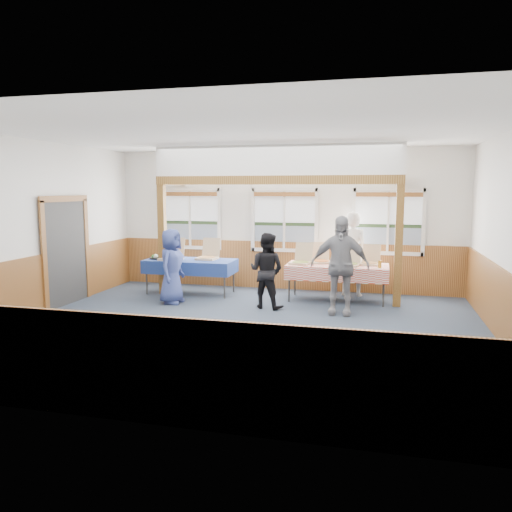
% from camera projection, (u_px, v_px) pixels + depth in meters
% --- Properties ---
extents(floor, '(8.00, 8.00, 0.00)m').
position_uv_depth(floor, '(245.00, 329.00, 8.30)').
color(floor, '#293643').
rests_on(floor, ground).
extents(ceiling, '(8.00, 8.00, 0.00)m').
position_uv_depth(ceiling, '(244.00, 132.00, 7.87)').
color(ceiling, white).
rests_on(ceiling, wall_back).
extents(wall_back, '(8.00, 0.00, 8.00)m').
position_uv_depth(wall_back, '(285.00, 220.00, 11.45)').
color(wall_back, silver).
rests_on(wall_back, floor).
extents(wall_front, '(8.00, 0.00, 8.00)m').
position_uv_depth(wall_front, '(147.00, 265.00, 4.72)').
color(wall_front, silver).
rests_on(wall_front, floor).
extents(wall_left, '(0.00, 8.00, 8.00)m').
position_uv_depth(wall_left, '(32.00, 228.00, 9.04)').
color(wall_left, silver).
rests_on(wall_left, floor).
extents(wainscot_back, '(7.98, 0.05, 1.10)m').
position_uv_depth(wainscot_back, '(284.00, 265.00, 11.57)').
color(wainscot_back, brown).
rests_on(wainscot_back, floor).
extents(wainscot_front, '(7.98, 0.05, 1.10)m').
position_uv_depth(wainscot_front, '(151.00, 370.00, 4.88)').
color(wainscot_front, brown).
rests_on(wainscot_front, floor).
extents(wainscot_left, '(0.05, 6.98, 1.10)m').
position_uv_depth(wainscot_left, '(37.00, 285.00, 9.18)').
color(wainscot_left, brown).
rests_on(wainscot_left, floor).
extents(wainscot_right, '(0.05, 6.98, 1.10)m').
position_uv_depth(wainscot_right, '(507.00, 311.00, 7.27)').
color(wainscot_right, brown).
rests_on(wainscot_right, floor).
extents(cased_opening, '(0.06, 1.30, 2.10)m').
position_uv_depth(cased_opening, '(66.00, 252.00, 9.97)').
color(cased_opening, '#2D2D2D').
rests_on(cased_opening, wall_left).
extents(window_left, '(1.56, 0.10, 1.46)m').
position_uv_depth(window_left, '(190.00, 215.00, 11.95)').
color(window_left, silver).
rests_on(window_left, wall_back).
extents(window_mid, '(1.56, 0.10, 1.46)m').
position_uv_depth(window_mid, '(284.00, 217.00, 11.40)').
color(window_mid, silver).
rests_on(window_mid, wall_back).
extents(window_right, '(1.56, 0.10, 1.46)m').
position_uv_depth(window_right, '(388.00, 218.00, 10.85)').
color(window_right, silver).
rests_on(window_right, wall_back).
extents(post_left, '(0.15, 0.15, 2.40)m').
position_uv_depth(post_left, '(162.00, 240.00, 10.95)').
color(post_left, brown).
rests_on(post_left, floor).
extents(post_right, '(0.15, 0.15, 2.40)m').
position_uv_depth(post_right, '(399.00, 246.00, 9.75)').
color(post_right, brown).
rests_on(post_right, floor).
extents(cross_beam, '(5.15, 0.18, 0.18)m').
position_uv_depth(cross_beam, '(274.00, 180.00, 10.18)').
color(cross_beam, brown).
rests_on(cross_beam, post_left).
extents(table_left, '(1.98, 0.87, 0.76)m').
position_uv_depth(table_left, '(190.00, 262.00, 11.03)').
color(table_left, '#2D2D2D').
rests_on(table_left, floor).
extents(table_right, '(2.22, 1.41, 0.76)m').
position_uv_depth(table_right, '(337.00, 267.00, 10.31)').
color(table_right, '#2D2D2D').
rests_on(table_right, floor).
extents(pizza_box_a, '(0.47, 0.55, 0.47)m').
position_uv_depth(pizza_box_a, '(172.00, 257.00, 11.01)').
color(pizza_box_a, '#CBAE87').
rests_on(pizza_box_a, table_left).
extents(pizza_box_b, '(0.45, 0.53, 0.46)m').
position_uv_depth(pizza_box_b, '(208.00, 256.00, 11.09)').
color(pizza_box_b, '#CBAE87').
rests_on(pizza_box_b, table_left).
extents(pizza_box_c, '(0.47, 0.54, 0.43)m').
position_uv_depth(pizza_box_c, '(301.00, 261.00, 10.38)').
color(pizza_box_c, '#CBAE87').
rests_on(pizza_box_c, table_right).
extents(pizza_box_d, '(0.48, 0.54, 0.42)m').
position_uv_depth(pizza_box_d, '(321.00, 260.00, 10.56)').
color(pizza_box_d, '#CBAE87').
rests_on(pizza_box_d, table_right).
extents(pizza_box_e, '(0.44, 0.51, 0.42)m').
position_uv_depth(pizza_box_e, '(350.00, 263.00, 10.16)').
color(pizza_box_e, '#CBAE87').
rests_on(pizza_box_e, table_right).
extents(pizza_box_f, '(0.42, 0.49, 0.40)m').
position_uv_depth(pizza_box_f, '(370.00, 262.00, 10.27)').
color(pizza_box_f, '#CBAE87').
rests_on(pizza_box_f, table_right).
extents(veggie_tray, '(0.42, 0.42, 0.10)m').
position_uv_depth(veggie_tray, '(159.00, 257.00, 11.20)').
color(veggie_tray, black).
rests_on(veggie_tray, table_left).
extents(drink_glass, '(0.07, 0.07, 0.15)m').
position_uv_depth(drink_glass, '(380.00, 264.00, 9.85)').
color(drink_glass, '#A5701B').
rests_on(drink_glass, table_right).
extents(woman_white, '(0.74, 0.56, 1.83)m').
position_uv_depth(woman_white, '(352.00, 254.00, 10.78)').
color(woman_white, silver).
rests_on(woman_white, floor).
extents(woman_black, '(0.82, 0.71, 1.47)m').
position_uv_depth(woman_black, '(266.00, 271.00, 9.69)').
color(woman_black, black).
rests_on(woman_black, floor).
extents(man_blue, '(0.50, 0.75, 1.52)m').
position_uv_depth(man_blue, '(172.00, 266.00, 10.08)').
color(man_blue, navy).
rests_on(man_blue, floor).
extents(person_grey, '(1.08, 0.46, 1.83)m').
position_uv_depth(person_grey, '(340.00, 265.00, 9.17)').
color(person_grey, gray).
rests_on(person_grey, floor).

